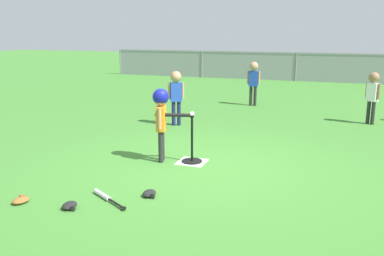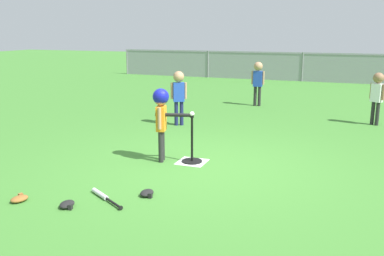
% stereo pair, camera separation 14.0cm
% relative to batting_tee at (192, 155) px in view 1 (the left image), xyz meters
% --- Properties ---
extents(ground_plane, '(60.00, 60.00, 0.00)m').
position_rel_batting_tee_xyz_m(ground_plane, '(0.30, -0.18, -0.12)').
color(ground_plane, '#3D7A2D').
extents(home_plate, '(0.44, 0.44, 0.01)m').
position_rel_batting_tee_xyz_m(home_plate, '(0.00, 0.00, -0.12)').
color(home_plate, white).
rests_on(home_plate, ground_plane).
extents(batting_tee, '(0.32, 0.32, 0.73)m').
position_rel_batting_tee_xyz_m(batting_tee, '(0.00, 0.00, 0.00)').
color(batting_tee, black).
rests_on(batting_tee, ground_plane).
extents(baseball_on_tee, '(0.07, 0.07, 0.07)m').
position_rel_batting_tee_xyz_m(baseball_on_tee, '(0.00, 0.00, 0.65)').
color(baseball_on_tee, white).
rests_on(baseball_on_tee, batting_tee).
extents(batter_child, '(0.63, 0.32, 1.16)m').
position_rel_batting_tee_xyz_m(batter_child, '(-0.46, -0.12, 0.70)').
color(batter_child, '#262626').
rests_on(batter_child, ground_plane).
extents(fielder_near_right, '(0.35, 0.24, 1.19)m').
position_rel_batting_tee_xyz_m(fielder_near_right, '(-0.15, 5.34, 0.65)').
color(fielder_near_right, '#262626').
rests_on(fielder_near_right, ground_plane).
extents(fielder_deep_center, '(0.32, 0.23, 1.18)m').
position_rel_batting_tee_xyz_m(fielder_deep_center, '(-1.21, 2.35, 0.64)').
color(fielder_deep_center, '#191E4C').
rests_on(fielder_deep_center, ground_plane).
extents(fielder_deep_left, '(0.29, 0.24, 1.14)m').
position_rel_batting_tee_xyz_m(fielder_deep_left, '(2.76, 3.92, 0.61)').
color(fielder_deep_left, '#262626').
rests_on(fielder_deep_left, ground_plane).
extents(spare_bat_silver, '(0.65, 0.42, 0.06)m').
position_rel_batting_tee_xyz_m(spare_bat_silver, '(-0.50, -1.76, -0.09)').
color(spare_bat_silver, silver).
rests_on(spare_bat_silver, ground_plane).
extents(glove_by_plate, '(0.19, 0.23, 0.07)m').
position_rel_batting_tee_xyz_m(glove_by_plate, '(-0.03, -1.49, -0.09)').
color(glove_by_plate, black).
rests_on(glove_by_plate, ground_plane).
extents(glove_near_bats, '(0.21, 0.25, 0.07)m').
position_rel_batting_tee_xyz_m(glove_near_bats, '(-1.39, -2.21, -0.09)').
color(glove_near_bats, brown).
rests_on(glove_near_bats, ground_plane).
extents(glove_tossed_aside, '(0.21, 0.25, 0.07)m').
position_rel_batting_tee_xyz_m(glove_tossed_aside, '(-0.74, -2.15, -0.09)').
color(glove_tossed_aside, black).
rests_on(glove_tossed_aside, ground_plane).
extents(outfield_fence, '(16.06, 0.06, 1.15)m').
position_rel_batting_tee_xyz_m(outfield_fence, '(0.30, 11.54, 0.49)').
color(outfield_fence, slate).
rests_on(outfield_fence, ground_plane).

